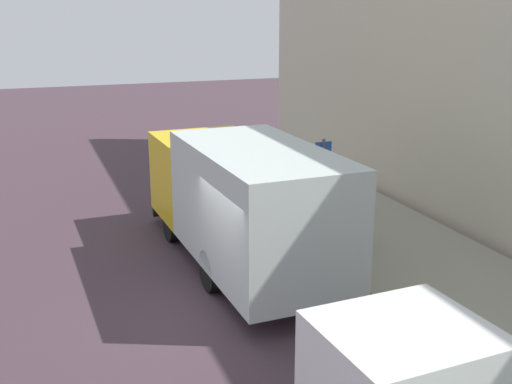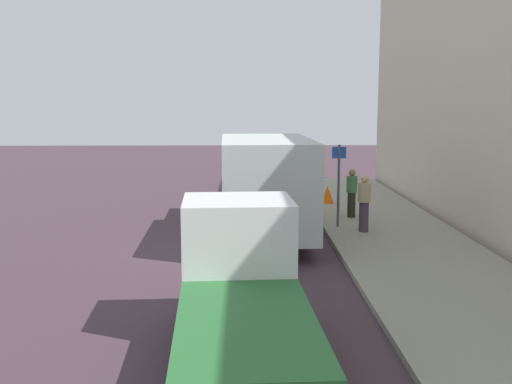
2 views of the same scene
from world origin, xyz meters
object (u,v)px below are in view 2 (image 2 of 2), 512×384
Objects in this scene: pedestrian_standing at (364,202)px; street_sign_post at (339,179)px; large_utility_truck at (264,182)px; traffic_cone_orange at (327,194)px; pedestrian_walking at (352,192)px; small_flatbed_truck at (241,291)px.

street_sign_post reaches higher than pedestrian_standing.
large_utility_truck is at bearing -107.44° from pedestrian_standing.
traffic_cone_orange is (-0.40, 5.22, -0.56)m from pedestrian_standing.
small_flatbed_truck is at bearing 158.63° from pedestrian_walking.
large_utility_truck is at bearing 121.93° from pedestrian_walking.
small_flatbed_truck is 3.25× the size of pedestrian_standing.
pedestrian_standing is 5.26m from traffic_cone_orange.
pedestrian_standing is (-0.03, -2.31, 0.03)m from pedestrian_walking.
small_flatbed_truck is 2.16× the size of street_sign_post.
traffic_cone_orange is (2.64, 5.04, -1.16)m from large_utility_truck.
small_flatbed_truck is at bearing -107.52° from street_sign_post.
pedestrian_standing is (3.03, -0.18, -0.61)m from large_utility_truck.
small_flatbed_truck is at bearing -36.79° from pedestrian_standing.
pedestrian_walking is 1.81m from street_sign_post.
large_utility_truck reaches higher than traffic_cone_orange.
traffic_cone_orange is (-0.43, 2.91, -0.52)m from pedestrian_walking.
pedestrian_standing is at bearing 176.45° from pedestrian_walking.
street_sign_post is at bearing 69.28° from small_flatbed_truck.
large_utility_truck is 2.44m from street_sign_post.
pedestrian_walking is at bearing 165.32° from pedestrian_standing.
pedestrian_standing is at bearing -49.22° from street_sign_post.
large_utility_truck is 4.46× the size of pedestrian_standing.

